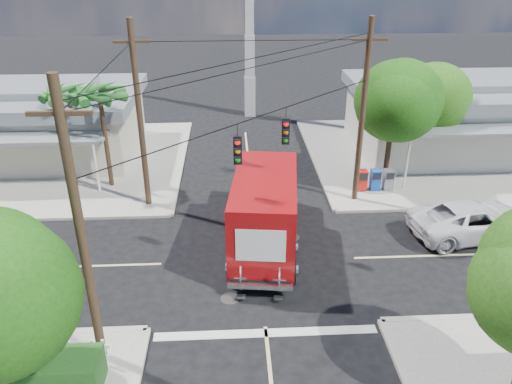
{
  "coord_description": "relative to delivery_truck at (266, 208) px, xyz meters",
  "views": [
    {
      "loc": [
        -1.03,
        -17.21,
        11.63
      ],
      "look_at": [
        0.0,
        2.0,
        2.2
      ],
      "focal_mm": 35.0,
      "sensor_mm": 36.0,
      "label": 1
    }
  ],
  "objects": [
    {
      "name": "radio_tower",
      "position": [
        0.13,
        18.68,
        3.87
      ],
      "size": [
        0.8,
        0.8,
        17.0
      ],
      "color": "silver",
      "rests_on": "ground"
    },
    {
      "name": "building_nw",
      "position": [
        -12.37,
        11.15,
        0.45
      ],
      "size": [
        10.8,
        10.2,
        4.3
      ],
      "color": "beige",
      "rests_on": "sidewalk_nw"
    },
    {
      "name": "utility_poles",
      "position": [
        -1.95,
        0.29,
        2.91
      ],
      "size": [
        12.0,
        10.68,
        9.0
      ],
      "color": "#473321",
      "rests_on": "ground"
    },
    {
      "name": "building_ne",
      "position": [
        12.13,
        10.65,
        0.55
      ],
      "size": [
        11.8,
        10.2,
        4.5
      ],
      "color": "silver",
      "rests_on": "sidewalk_ne"
    },
    {
      "name": "road_markings",
      "position": [
        -0.37,
        -2.79,
        -1.76
      ],
      "size": [
        32.0,
        32.0,
        0.01
      ],
      "color": "beige",
      "rests_on": "ground"
    },
    {
      "name": "picket_fence",
      "position": [
        -8.17,
        -6.92,
        -1.09
      ],
      "size": [
        5.94,
        0.06,
        1.0
      ],
      "color": "silver",
      "rests_on": "sidewalk_sw"
    },
    {
      "name": "palm_nw_back",
      "position": [
        -9.87,
        7.68,
        2.9
      ],
      "size": [
        3.01,
        3.08,
        5.19
      ],
      "color": "#422D1C",
      "rests_on": "sidewalk_nw"
    },
    {
      "name": "delivery_truck",
      "position": [
        0.0,
        0.0,
        0.0
      ],
      "size": [
        3.41,
        8.26,
        3.48
      ],
      "color": "black",
      "rests_on": "ground"
    },
    {
      "name": "sidewalk_ne",
      "position": [
        10.51,
        9.56,
        -1.7
      ],
      "size": [
        14.12,
        14.12,
        0.14
      ],
      "color": "gray",
      "rests_on": "ground"
    },
    {
      "name": "vending_boxes",
      "position": [
        6.13,
        4.88,
        -1.08
      ],
      "size": [
        1.9,
        0.5,
        1.1
      ],
      "color": "red",
      "rests_on": "sidewalk_ne"
    },
    {
      "name": "tree_ne_front",
      "position": [
        6.84,
        5.44,
        3.0
      ],
      "size": [
        4.21,
        4.14,
        6.66
      ],
      "color": "#422D1C",
      "rests_on": "sidewalk_ne"
    },
    {
      "name": "tree_ne_back",
      "position": [
        9.44,
        7.64,
        2.42
      ],
      "size": [
        3.77,
        3.66,
        5.82
      ],
      "color": "#422D1C",
      "rests_on": "sidewalk_ne"
    },
    {
      "name": "pedestrian",
      "position": [
        -8.09,
        -7.39,
        -0.72
      ],
      "size": [
        0.76,
        0.62,
        1.81
      ],
      "primitive_type": "imported",
      "rotation": [
        0.0,
        0.0,
        0.32
      ],
      "color": "#C3B1A3",
      "rests_on": "sidewalk_sw"
    },
    {
      "name": "palm_nw_front",
      "position": [
        -7.87,
        6.18,
        3.27
      ],
      "size": [
        3.01,
        3.08,
        5.59
      ],
      "color": "#422D1C",
      "rests_on": "sidewalk_nw"
    },
    {
      "name": "parked_car",
      "position": [
        9.27,
        0.24,
        -0.98
      ],
      "size": [
        5.98,
        3.43,
        1.57
      ],
      "primitive_type": "imported",
      "rotation": [
        0.0,
        0.0,
        1.72
      ],
      "color": "silver",
      "rests_on": "ground"
    },
    {
      "name": "ground",
      "position": [
        -0.37,
        -1.32,
        -1.77
      ],
      "size": [
        120.0,
        120.0,
        0.0
      ],
      "primitive_type": "plane",
      "color": "black",
      "rests_on": "ground"
    },
    {
      "name": "sidewalk_nw",
      "position": [
        -11.25,
        9.56,
        -1.7
      ],
      "size": [
        14.12,
        14.12,
        0.14
      ],
      "color": "gray",
      "rests_on": "ground"
    }
  ]
}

